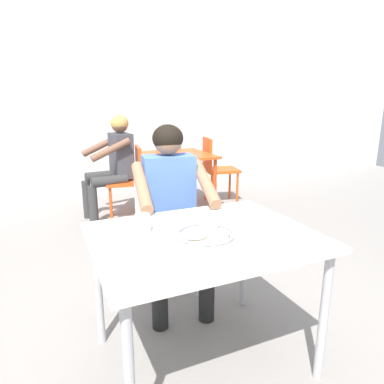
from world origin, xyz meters
The scene contains 12 objects.
ground_plane centered at (0.00, 0.00, -0.03)m, with size 12.00×12.00×0.05m, color gray.
back_wall centered at (0.00, 3.74, 1.70)m, with size 12.00×0.12×3.40m, color silver.
table_foreground centered at (0.04, -0.01, 0.65)m, with size 1.08×0.84×0.72m.
thali_tray centered at (0.04, -0.03, 0.74)m, with size 0.29×0.29×0.03m.
drinking_cup centered at (-0.23, 0.13, 0.78)m, with size 0.07×0.07×0.10m.
chair_foreground centered at (0.14, 0.84, 0.48)m, with size 0.48×0.47×0.82m.
diner_foreground centered at (0.11, 0.62, 0.72)m, with size 0.55×0.59×1.21m.
table_background_red centered at (0.91, 2.56, 0.63)m, with size 0.83×0.85×0.72m.
chair_red_left centered at (0.28, 2.49, 0.50)m, with size 0.47×0.49×0.85m.
chair_red_right centered at (1.50, 2.63, 0.51)m, with size 0.51×0.48×0.89m.
chair_red_far centered at (0.98, 3.22, 0.48)m, with size 0.49×0.50×0.82m.
patron_background centered at (0.12, 2.55, 0.72)m, with size 0.58×0.53×1.20m.
Camera 1 is at (-0.65, -1.43, 1.36)m, focal length 32.16 mm.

